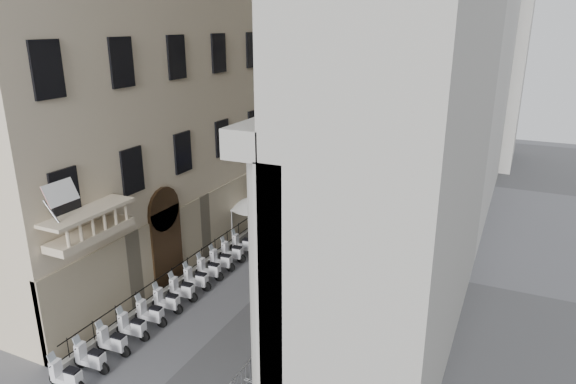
% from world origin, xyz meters
% --- Properties ---
extents(far_building, '(22.00, 10.00, 30.00)m').
position_xyz_m(far_building, '(0.00, 48.00, 15.00)').
color(far_building, beige).
rests_on(far_building, ground).
extents(iron_fence, '(0.30, 28.00, 1.40)m').
position_xyz_m(iron_fence, '(-4.30, 18.00, 0.00)').
color(iron_fence, black).
rests_on(iron_fence, ground).
extents(blue_awning, '(1.60, 3.00, 3.00)m').
position_xyz_m(blue_awning, '(4.15, 26.00, 0.00)').
color(blue_awning, navy).
rests_on(blue_awning, ground).
extents(flag, '(1.00, 1.40, 8.20)m').
position_xyz_m(flag, '(-4.00, 5.00, 0.00)').
color(flag, '#9E0C11').
rests_on(flag, ground).
extents(scooter_1, '(1.43, 0.65, 1.50)m').
position_xyz_m(scooter_1, '(-3.22, 4.63, 0.00)').
color(scooter_1, white).
rests_on(scooter_1, ground).
extents(scooter_2, '(1.43, 0.65, 1.50)m').
position_xyz_m(scooter_2, '(-3.22, 5.89, 0.00)').
color(scooter_2, white).
rests_on(scooter_2, ground).
extents(scooter_3, '(1.43, 0.65, 1.50)m').
position_xyz_m(scooter_3, '(-3.22, 7.14, 0.00)').
color(scooter_3, white).
rests_on(scooter_3, ground).
extents(scooter_4, '(1.43, 0.65, 1.50)m').
position_xyz_m(scooter_4, '(-3.22, 8.39, 0.00)').
color(scooter_4, white).
rests_on(scooter_4, ground).
extents(scooter_5, '(1.43, 0.65, 1.50)m').
position_xyz_m(scooter_5, '(-3.22, 9.65, 0.00)').
color(scooter_5, white).
rests_on(scooter_5, ground).
extents(scooter_6, '(1.43, 0.65, 1.50)m').
position_xyz_m(scooter_6, '(-3.22, 10.90, 0.00)').
color(scooter_6, white).
rests_on(scooter_6, ground).
extents(scooter_7, '(1.43, 0.65, 1.50)m').
position_xyz_m(scooter_7, '(-3.22, 12.15, 0.00)').
color(scooter_7, white).
rests_on(scooter_7, ground).
extents(scooter_8, '(1.43, 0.65, 1.50)m').
position_xyz_m(scooter_8, '(-3.22, 13.41, 0.00)').
color(scooter_8, white).
rests_on(scooter_8, ground).
extents(scooter_9, '(1.43, 0.65, 1.50)m').
position_xyz_m(scooter_9, '(-3.22, 14.66, 0.00)').
color(scooter_9, white).
rests_on(scooter_9, ground).
extents(scooter_10, '(1.43, 0.65, 1.50)m').
position_xyz_m(scooter_10, '(-3.22, 15.91, 0.00)').
color(scooter_10, white).
rests_on(scooter_10, ground).
extents(scooter_11, '(1.43, 0.65, 1.50)m').
position_xyz_m(scooter_11, '(-3.22, 17.16, 0.00)').
color(scooter_11, white).
rests_on(scooter_11, ground).
extents(barrier_1, '(0.60, 2.40, 1.10)m').
position_xyz_m(barrier_1, '(3.06, 8.06, 0.00)').
color(barrier_1, '#B5B8BE').
rests_on(barrier_1, ground).
extents(barrier_2, '(0.60, 2.40, 1.10)m').
position_xyz_m(barrier_2, '(3.06, 10.56, 0.00)').
color(barrier_2, '#B5B8BE').
rests_on(barrier_2, ground).
extents(barrier_3, '(0.60, 2.40, 1.10)m').
position_xyz_m(barrier_3, '(3.06, 13.06, 0.00)').
color(barrier_3, '#B5B8BE').
rests_on(barrier_3, ground).
extents(barrier_4, '(0.60, 2.40, 1.10)m').
position_xyz_m(barrier_4, '(3.06, 15.56, 0.00)').
color(barrier_4, '#B5B8BE').
rests_on(barrier_4, ground).
extents(barrier_5, '(0.60, 2.40, 1.10)m').
position_xyz_m(barrier_5, '(3.06, 18.06, 0.00)').
color(barrier_5, '#B5B8BE').
rests_on(barrier_5, ground).
extents(barrier_6, '(0.60, 2.40, 1.10)m').
position_xyz_m(barrier_6, '(3.06, 20.56, 0.00)').
color(barrier_6, '#B5B8BE').
rests_on(barrier_6, ground).
extents(security_tent, '(3.73, 3.73, 3.03)m').
position_xyz_m(security_tent, '(-3.60, 20.00, 2.53)').
color(security_tent, white).
rests_on(security_tent, ground).
extents(street_lamp, '(2.52, 1.11, 8.12)m').
position_xyz_m(street_lamp, '(-3.91, 26.31, 4.84)').
color(street_lamp, gray).
rests_on(street_lamp, ground).
extents(info_kiosk, '(0.40, 0.88, 1.80)m').
position_xyz_m(info_kiosk, '(-3.48, 24.79, 0.91)').
color(info_kiosk, black).
rests_on(info_kiosk, ground).
extents(pedestrian_a, '(0.69, 0.58, 1.61)m').
position_xyz_m(pedestrian_a, '(1.61, 26.94, 0.80)').
color(pedestrian_a, '#0D0F36').
rests_on(pedestrian_a, ground).
extents(pedestrian_b, '(0.98, 0.93, 1.61)m').
position_xyz_m(pedestrian_b, '(1.38, 30.39, 0.80)').
color(pedestrian_b, black).
rests_on(pedestrian_b, ground).
extents(pedestrian_c, '(1.03, 0.76, 1.92)m').
position_xyz_m(pedestrian_c, '(0.63, 28.82, 0.96)').
color(pedestrian_c, black).
rests_on(pedestrian_c, ground).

